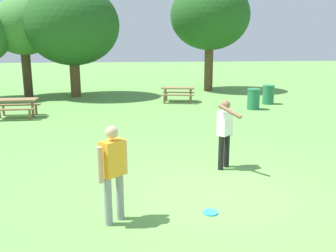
# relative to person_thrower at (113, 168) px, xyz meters

# --- Properties ---
(ground_plane) EXTENTS (120.00, 120.00, 0.00)m
(ground_plane) POSITION_rel_person_thrower_xyz_m (2.05, 0.91, -0.94)
(ground_plane) COLOR #609947
(person_thrower) EXTENTS (0.48, 0.44, 1.64)m
(person_thrower) POSITION_rel_person_thrower_xyz_m (0.00, 0.00, 0.00)
(person_thrower) COLOR gray
(person_thrower) RESTS_ON ground
(person_catcher) EXTENTS (0.48, 0.84, 1.64)m
(person_catcher) POSITION_rel_person_thrower_xyz_m (2.59, 2.28, 0.02)
(person_catcher) COLOR black
(person_catcher) RESTS_ON ground
(frisbee) EXTENTS (0.26, 0.26, 0.03)m
(frisbee) POSITION_rel_person_thrower_xyz_m (1.66, 0.06, -0.93)
(frisbee) COLOR #2D9EDB
(frisbee) RESTS_ON ground
(picnic_table_near) EXTENTS (1.71, 1.43, 0.77)m
(picnic_table_near) POSITION_rel_person_thrower_xyz_m (-3.97, 9.48, -0.38)
(picnic_table_near) COLOR olive
(picnic_table_near) RESTS_ON ground
(picnic_table_far) EXTENTS (1.99, 1.79, 0.77)m
(picnic_table_far) POSITION_rel_person_thrower_xyz_m (3.32, 12.62, -0.38)
(picnic_table_far) COLOR olive
(picnic_table_far) RESTS_ON ground
(trash_can_beside_table) EXTENTS (0.59, 0.59, 0.96)m
(trash_can_beside_table) POSITION_rel_person_thrower_xyz_m (7.70, 11.28, -0.46)
(trash_can_beside_table) COLOR #237047
(trash_can_beside_table) RESTS_ON ground
(trash_can_further_along) EXTENTS (0.59, 0.59, 0.96)m
(trash_can_further_along) POSITION_rel_person_thrower_xyz_m (6.36, 9.90, -0.46)
(trash_can_further_along) COLOR #237047
(trash_can_further_along) RESTS_ON ground
(tree_broad_center) EXTENTS (3.64, 3.64, 5.46)m
(tree_broad_center) POSITION_rel_person_thrower_xyz_m (-4.93, 15.98, 2.93)
(tree_broad_center) COLOR #4C3823
(tree_broad_center) RESTS_ON ground
(tree_far_right) EXTENTS (5.24, 5.24, 6.24)m
(tree_far_right) POSITION_rel_person_thrower_xyz_m (-2.18, 15.50, 3.05)
(tree_far_right) COLOR brown
(tree_far_right) RESTS_ON ground
(tree_slender_mid) EXTENTS (5.04, 5.04, 6.89)m
(tree_slender_mid) POSITION_rel_person_thrower_xyz_m (6.17, 17.25, 3.78)
(tree_slender_mid) COLOR brown
(tree_slender_mid) RESTS_ON ground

